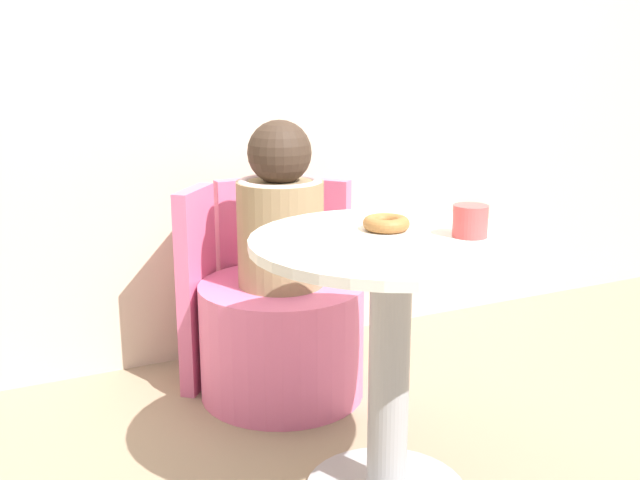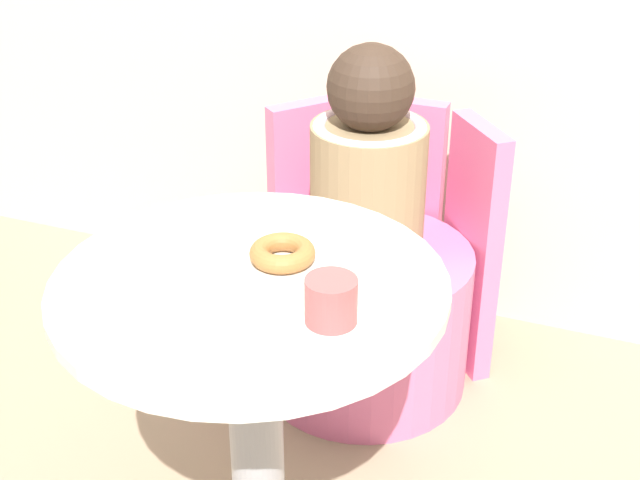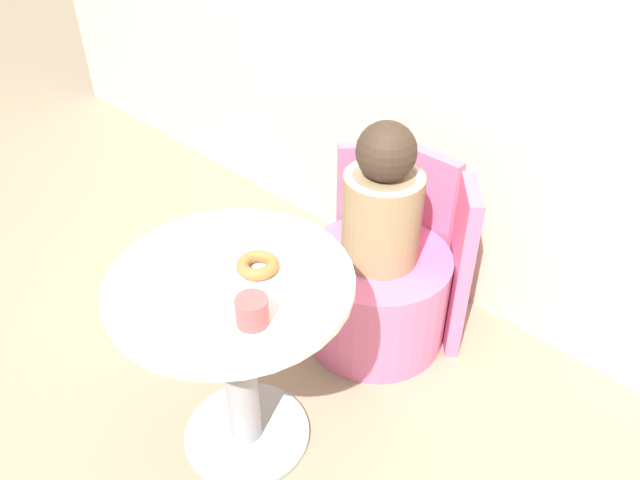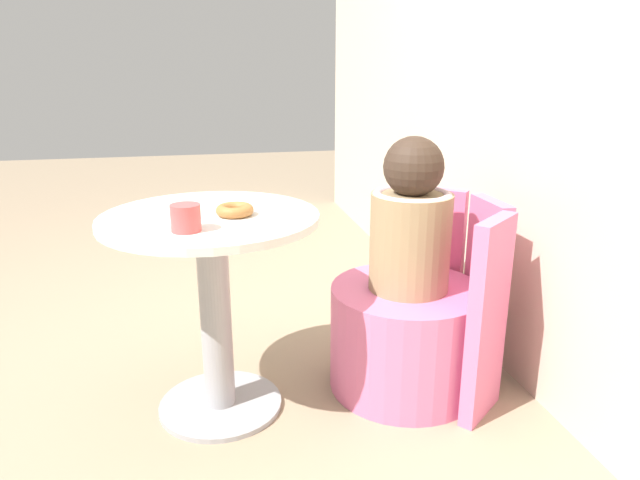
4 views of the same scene
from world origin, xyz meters
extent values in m
cylinder|color=#99999E|center=(-0.09, 0.00, 0.34)|extent=(0.10, 0.10, 0.65)
cylinder|color=silver|center=(-0.09, 0.00, 0.68)|extent=(0.69, 0.69, 0.02)
cylinder|color=#DB6693|center=(-0.10, 0.67, 0.19)|extent=(0.54, 0.54, 0.39)
cube|color=#DB6693|center=(-0.10, 0.97, 0.34)|extent=(0.23, 0.05, 0.69)
cube|color=#DB6693|center=(0.13, 0.86, 0.34)|extent=(0.19, 0.21, 0.69)
cube|color=#DB6693|center=(-0.33, 0.86, 0.34)|extent=(0.19, 0.21, 0.69)
cylinder|color=#937A56|center=(-0.10, 0.67, 0.56)|extent=(0.28, 0.28, 0.34)
torus|color=beige|center=(-0.10, 0.67, 0.72)|extent=(0.27, 0.27, 0.04)
sphere|color=#38281E|center=(-0.10, 0.67, 0.82)|extent=(0.20, 0.20, 0.20)
torus|color=#9E6633|center=(-0.06, 0.08, 0.71)|extent=(0.12, 0.12, 0.03)
cylinder|color=#DB4C4C|center=(0.08, -0.07, 0.73)|extent=(0.08, 0.08, 0.08)
camera|label=1|loc=(-1.00, -1.48, 1.13)|focal=42.00mm
camera|label=2|loc=(0.49, -1.17, 1.49)|focal=50.00mm
camera|label=3|loc=(0.99, -0.77, 1.79)|focal=35.00mm
camera|label=4|loc=(1.67, -0.02, 1.14)|focal=32.00mm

